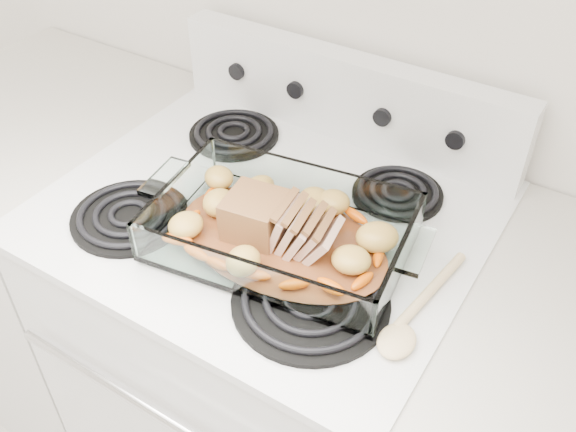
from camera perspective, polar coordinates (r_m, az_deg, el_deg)
The scene contains 6 objects.
electric_range at distance 1.51m, azimuth -1.51°, elevation -12.51°, with size 0.78×0.70×1.12m.
counter_left at distance 1.86m, azimuth -18.91°, elevation -3.38°, with size 0.58×0.68×0.93m.
baking_dish at distance 1.08m, azimuth -0.57°, elevation -1.68°, with size 0.42×0.27×0.08m.
pork_roast at distance 1.07m, azimuth -1.43°, elevation -0.38°, with size 0.19×0.09×0.08m.
roast_vegetables at distance 1.10m, azimuth 0.25°, elevation -0.31°, with size 0.35×0.19×0.04m.
wooden_spoon at distance 1.00m, azimuth 10.95°, elevation -8.91°, with size 0.05×0.26×0.02m.
Camera 1 is at (0.52, 0.91, 1.69)m, focal length 40.00 mm.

